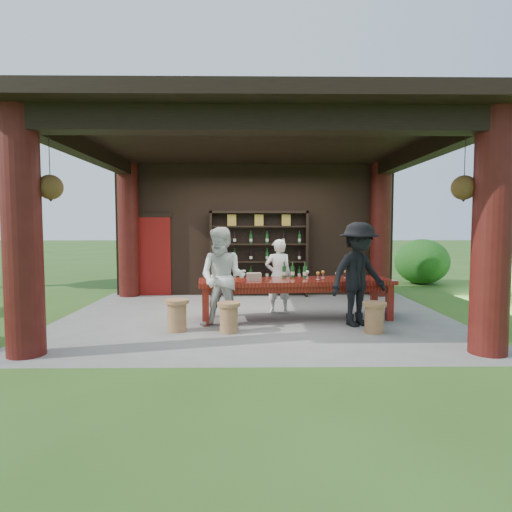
{
  "coord_description": "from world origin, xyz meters",
  "views": [
    {
      "loc": [
        -0.11,
        -8.13,
        1.75
      ],
      "look_at": [
        0.0,
        0.4,
        1.15
      ],
      "focal_mm": 30.0,
      "sensor_mm": 36.0,
      "label": 1
    }
  ],
  "objects_px": {
    "stool_near_right": "(374,317)",
    "stool_far_left": "(177,314)",
    "wine_shelf": "(259,254)",
    "napkin_basket": "(254,277)",
    "guest_woman": "(223,278)",
    "host": "(278,276)",
    "guest_man": "(358,274)",
    "stool_near_left": "(229,317)",
    "tasting_table": "(296,285)"
  },
  "relations": [
    {
      "from": "stool_near_right",
      "to": "stool_far_left",
      "type": "bearing_deg",
      "value": 177.22
    },
    {
      "from": "wine_shelf",
      "to": "stool_far_left",
      "type": "bearing_deg",
      "value": -112.13
    },
    {
      "from": "stool_near_right",
      "to": "napkin_basket",
      "type": "height_order",
      "value": "napkin_basket"
    },
    {
      "from": "stool_far_left",
      "to": "guest_woman",
      "type": "relative_size",
      "value": 0.31
    },
    {
      "from": "guest_woman",
      "to": "host",
      "type": "bearing_deg",
      "value": 67.84
    },
    {
      "from": "stool_far_left",
      "to": "guest_man",
      "type": "relative_size",
      "value": 0.29
    },
    {
      "from": "host",
      "to": "napkin_basket",
      "type": "xyz_separation_m",
      "value": [
        -0.5,
        -0.79,
        0.08
      ]
    },
    {
      "from": "stool_near_right",
      "to": "host",
      "type": "distance_m",
      "value": 2.29
    },
    {
      "from": "guest_man",
      "to": "napkin_basket",
      "type": "height_order",
      "value": "guest_man"
    },
    {
      "from": "napkin_basket",
      "to": "guest_man",
      "type": "bearing_deg",
      "value": -11.94
    },
    {
      "from": "stool_near_left",
      "to": "host",
      "type": "xyz_separation_m",
      "value": [
        0.92,
        1.65,
        0.48
      ]
    },
    {
      "from": "wine_shelf",
      "to": "host",
      "type": "distance_m",
      "value": 2.06
    },
    {
      "from": "host",
      "to": "stool_near_right",
      "type": "bearing_deg",
      "value": 124.21
    },
    {
      "from": "stool_far_left",
      "to": "host",
      "type": "bearing_deg",
      "value": 40.65
    },
    {
      "from": "guest_woman",
      "to": "guest_man",
      "type": "distance_m",
      "value": 2.36
    },
    {
      "from": "guest_woman",
      "to": "napkin_basket",
      "type": "distance_m",
      "value": 0.75
    },
    {
      "from": "stool_near_left",
      "to": "guest_woman",
      "type": "relative_size",
      "value": 0.29
    },
    {
      "from": "stool_far_left",
      "to": "guest_woman",
      "type": "height_order",
      "value": "guest_woman"
    },
    {
      "from": "guest_woman",
      "to": "napkin_basket",
      "type": "relative_size",
      "value": 6.66
    },
    {
      "from": "napkin_basket",
      "to": "wine_shelf",
      "type": "bearing_deg",
      "value": 86.95
    },
    {
      "from": "napkin_basket",
      "to": "host",
      "type": "bearing_deg",
      "value": 57.79
    },
    {
      "from": "stool_near_right",
      "to": "guest_man",
      "type": "xyz_separation_m",
      "value": [
        -0.14,
        0.52,
        0.64
      ]
    },
    {
      "from": "stool_near_right",
      "to": "stool_far_left",
      "type": "height_order",
      "value": "stool_far_left"
    },
    {
      "from": "guest_man",
      "to": "napkin_basket",
      "type": "xyz_separation_m",
      "value": [
        -1.83,
        0.39,
        -0.09
      ]
    },
    {
      "from": "guest_man",
      "to": "napkin_basket",
      "type": "distance_m",
      "value": 1.87
    },
    {
      "from": "stool_near_right",
      "to": "guest_woman",
      "type": "xyz_separation_m",
      "value": [
        -2.5,
        0.38,
        0.6
      ]
    },
    {
      "from": "tasting_table",
      "to": "stool_far_left",
      "type": "xyz_separation_m",
      "value": [
        -2.08,
        -0.92,
        -0.36
      ]
    },
    {
      "from": "wine_shelf",
      "to": "napkin_basket",
      "type": "height_order",
      "value": "wine_shelf"
    },
    {
      "from": "stool_near_right",
      "to": "guest_woman",
      "type": "relative_size",
      "value": 0.29
    },
    {
      "from": "wine_shelf",
      "to": "tasting_table",
      "type": "bearing_deg",
      "value": -76.24
    },
    {
      "from": "stool_near_left",
      "to": "guest_woman",
      "type": "distance_m",
      "value": 0.7
    },
    {
      "from": "tasting_table",
      "to": "host",
      "type": "distance_m",
      "value": 0.69
    },
    {
      "from": "stool_near_right",
      "to": "guest_man",
      "type": "bearing_deg",
      "value": 105.07
    },
    {
      "from": "tasting_table",
      "to": "napkin_basket",
      "type": "bearing_deg",
      "value": -167.42
    },
    {
      "from": "tasting_table",
      "to": "stool_near_right",
      "type": "height_order",
      "value": "tasting_table"
    },
    {
      "from": "stool_near_right",
      "to": "napkin_basket",
      "type": "distance_m",
      "value": 2.23
    },
    {
      "from": "stool_far_left",
      "to": "guest_man",
      "type": "distance_m",
      "value": 3.2
    },
    {
      "from": "tasting_table",
      "to": "host",
      "type": "xyz_separation_m",
      "value": [
        -0.29,
        0.61,
        0.11
      ]
    },
    {
      "from": "tasting_table",
      "to": "guest_woman",
      "type": "bearing_deg",
      "value": -152.12
    },
    {
      "from": "stool_near_left",
      "to": "host",
      "type": "bearing_deg",
      "value": 60.85
    },
    {
      "from": "stool_near_left",
      "to": "stool_far_left",
      "type": "height_order",
      "value": "stool_far_left"
    },
    {
      "from": "stool_near_left",
      "to": "guest_man",
      "type": "height_order",
      "value": "guest_man"
    },
    {
      "from": "stool_far_left",
      "to": "napkin_basket",
      "type": "relative_size",
      "value": 2.04
    },
    {
      "from": "stool_far_left",
      "to": "host",
      "type": "height_order",
      "value": "host"
    },
    {
      "from": "stool_near_right",
      "to": "host",
      "type": "height_order",
      "value": "host"
    },
    {
      "from": "tasting_table",
      "to": "guest_man",
      "type": "relative_size",
      "value": 2.03
    },
    {
      "from": "wine_shelf",
      "to": "stool_near_right",
      "type": "xyz_separation_m",
      "value": [
        1.82,
        -3.7,
        -0.8
      ]
    },
    {
      "from": "tasting_table",
      "to": "guest_man",
      "type": "bearing_deg",
      "value": -28.5
    },
    {
      "from": "tasting_table",
      "to": "host",
      "type": "height_order",
      "value": "host"
    },
    {
      "from": "wine_shelf",
      "to": "napkin_basket",
      "type": "distance_m",
      "value": 2.81
    }
  ]
}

